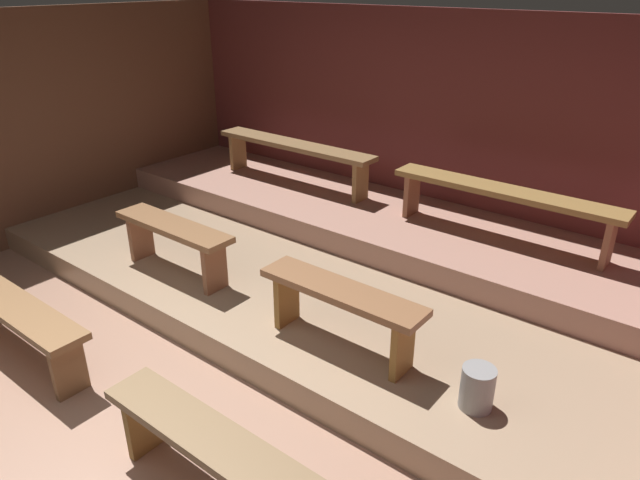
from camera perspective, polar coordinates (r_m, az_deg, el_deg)
The scene contains 12 objects.
ground at distance 4.95m, azimuth -3.80°, elevation -7.40°, with size 6.88×5.05×0.08m, color #A67C65.
wall_back at distance 6.12m, azimuth 9.67°, elevation 10.96°, with size 6.88×0.06×2.32m, color brown.
wall_left at distance 6.82m, azimuth -24.09°, elevation 10.59°, with size 0.06×5.05×2.32m, color brown.
platform_lower at distance 5.29m, azimuth 0.73°, elevation -3.13°, with size 6.08×2.98×0.23m, color tan.
platform_middle at distance 5.80m, azimuth 5.66°, elevation 1.85°, with size 6.08×1.35×0.23m, color tan.
bench_floor_left at distance 4.73m, azimuth -28.10°, elevation -6.45°, with size 1.59×0.29×0.47m.
bench_floor_right at distance 3.16m, azimuth -9.88°, elevation -20.29°, with size 1.59×0.29×0.47m.
bench_lower_left at distance 5.03m, azimuth -14.34°, elevation 0.49°, with size 1.23×0.29×0.47m.
bench_lower_right at distance 3.90m, azimuth 2.09°, elevation -6.15°, with size 1.23×0.29×0.47m.
bench_middle_left at distance 6.41m, azimuth -2.60°, elevation 8.94°, with size 2.03×0.29×0.47m.
bench_middle_right at distance 5.24m, azimuth 17.74°, elevation 4.06°, with size 2.03×0.29×0.47m.
pail_lower at distance 3.64m, azimuth 15.36°, elevation -13.99°, with size 0.20×0.20×0.27m, color gray.
Camera 1 is at (2.84, -0.95, 2.60)m, focal length 32.19 mm.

